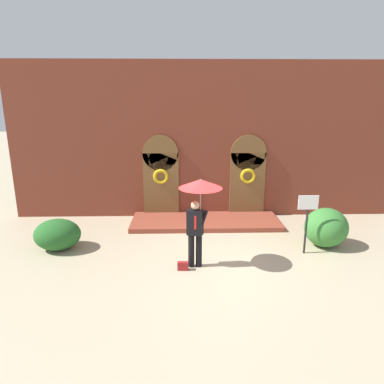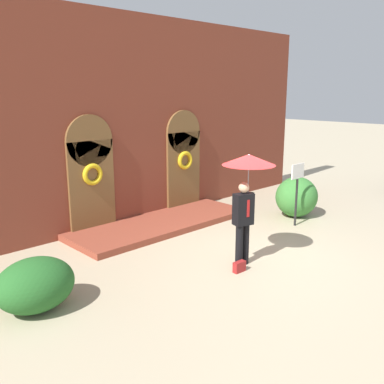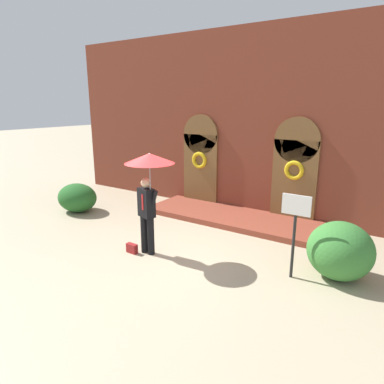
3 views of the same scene
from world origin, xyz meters
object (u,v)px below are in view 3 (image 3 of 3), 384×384
at_px(person_with_umbrella, 149,174).
at_px(shrub_left, 77,198).
at_px(shrub_right, 340,251).
at_px(handbag, 132,248).
at_px(sign_post, 295,223).

xyz_separation_m(person_with_umbrella, shrub_left, (-4.09, 1.18, -1.46)).
xyz_separation_m(person_with_umbrella, shrub_right, (3.85, 1.21, -1.33)).
bearing_deg(shrub_right, shrub_left, -179.82).
bearing_deg(handbag, shrub_right, 20.91).
xyz_separation_m(shrub_left, shrub_right, (7.93, 0.03, 0.13)).
height_order(handbag, sign_post, sign_post).
xyz_separation_m(person_with_umbrella, sign_post, (3.06, 0.72, -0.75)).
height_order(person_with_umbrella, shrub_right, person_with_umbrella).
bearing_deg(shrub_right, person_with_umbrella, -162.55).
bearing_deg(handbag, person_with_umbrella, 28.11).
relative_size(handbag, shrub_right, 0.22).
bearing_deg(sign_post, shrub_right, 31.65).
distance_m(handbag, shrub_right, 4.52).
distance_m(sign_post, shrub_right, 1.09).
relative_size(person_with_umbrella, handbag, 8.44).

